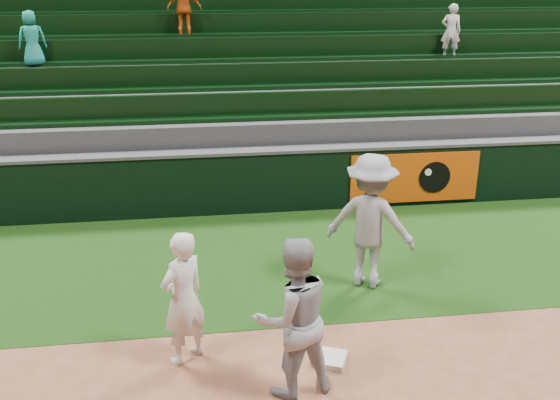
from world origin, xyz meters
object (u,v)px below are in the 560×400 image
object	(u,v)px
first_baseman	(183,298)
base_coach	(370,221)
baserunner	(293,318)
first_base	(330,359)

from	to	relation	value
first_baseman	base_coach	bearing A→B (deg)	169.90
first_baseman	baserunner	distance (m)	1.42
first_base	first_baseman	size ratio (longest dim) A/B	0.22
first_base	first_baseman	world-z (taller)	first_baseman
base_coach	first_base	bearing A→B (deg)	91.19
first_baseman	base_coach	size ratio (longest dim) A/B	0.83
first_base	base_coach	distance (m)	2.34
first_base	base_coach	world-z (taller)	base_coach
baserunner	base_coach	bearing A→B (deg)	-136.80
first_baseman	base_coach	xyz separation A→B (m)	(2.71, 1.58, 0.18)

